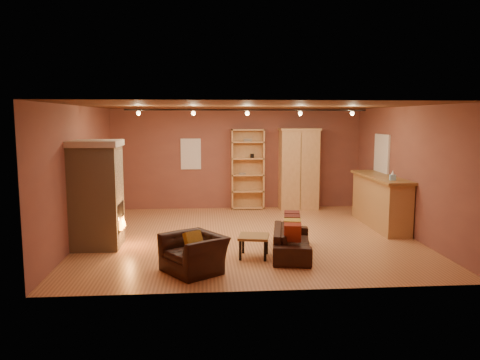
{
  "coord_description": "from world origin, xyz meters",
  "views": [
    {
      "loc": [
        -0.94,
        -9.87,
        2.55
      ],
      "look_at": [
        -0.16,
        0.2,
        1.21
      ],
      "focal_mm": 35.0,
      "sensor_mm": 36.0,
      "label": 1
    }
  ],
  "objects": [
    {
      "name": "fireplace",
      "position": [
        -3.04,
        -0.6,
        1.06
      ],
      "size": [
        1.01,
        0.98,
        2.12
      ],
      "color": "tan",
      "rests_on": "floor"
    },
    {
      "name": "floor",
      "position": [
        0.0,
        0.0,
        0.0
      ],
      "size": [
        7.0,
        7.0,
        0.0
      ],
      "primitive_type": "plane",
      "color": "#AD6B3D",
      "rests_on": "ground"
    },
    {
      "name": "right_wall",
      "position": [
        3.5,
        0.0,
        1.4
      ],
      "size": [
        0.02,
        6.5,
        2.8
      ],
      "primitive_type": "cube",
      "color": "brown",
      "rests_on": "floor"
    },
    {
      "name": "ceiling",
      "position": [
        0.0,
        0.0,
        2.8
      ],
      "size": [
        7.0,
        7.0,
        0.0
      ],
      "primitive_type": "plane",
      "rotation": [
        3.14,
        0.0,
        0.0
      ],
      "color": "#57331B",
      "rests_on": "back_wall"
    },
    {
      "name": "armchair",
      "position": [
        -1.12,
        -2.29,
        0.42
      ],
      "size": [
        1.06,
        1.15,
        0.84
      ],
      "rotation": [
        0.0,
        0.0,
        -0.96
      ],
      "color": "black",
      "rests_on": "floor"
    },
    {
      "name": "track_rail",
      "position": [
        0.0,
        0.2,
        2.69
      ],
      "size": [
        5.2,
        0.09,
        0.13
      ],
      "color": "black",
      "rests_on": "ceiling"
    },
    {
      "name": "loveseat",
      "position": [
        0.7,
        -1.42,
        0.35
      ],
      "size": [
        0.79,
        1.79,
        0.74
      ],
      "rotation": [
        0.0,
        0.0,
        1.4
      ],
      "color": "black",
      "rests_on": "floor"
    },
    {
      "name": "right_window",
      "position": [
        3.47,
        1.4,
        1.65
      ],
      "size": [
        0.05,
        0.9,
        1.0
      ],
      "primitive_type": "cube",
      "color": "white",
      "rests_on": "right_wall"
    },
    {
      "name": "back_wall",
      "position": [
        0.0,
        3.25,
        1.4
      ],
      "size": [
        7.0,
        0.02,
        2.8
      ],
      "primitive_type": "cube",
      "color": "brown",
      "rests_on": "floor"
    },
    {
      "name": "bar_counter",
      "position": [
        3.2,
        0.68,
        0.61
      ],
      "size": [
        0.67,
        2.52,
        1.21
      ],
      "color": "tan",
      "rests_on": "floor"
    },
    {
      "name": "coffee_table",
      "position": [
        -0.04,
        -1.54,
        0.35
      ],
      "size": [
        0.63,
        0.63,
        0.41
      ],
      "rotation": [
        0.0,
        0.0,
        -0.2
      ],
      "color": "olive",
      "rests_on": "floor"
    },
    {
      "name": "back_window",
      "position": [
        -1.3,
        3.23,
        1.55
      ],
      "size": [
        0.56,
        0.04,
        0.86
      ],
      "primitive_type": "cube",
      "color": "white",
      "rests_on": "back_wall"
    },
    {
      "name": "tissue_box",
      "position": [
        3.15,
        -0.09,
        1.3
      ],
      "size": [
        0.15,
        0.15,
        0.23
      ],
      "rotation": [
        0.0,
        0.0,
        -0.21
      ],
      "color": "#92C9E9",
      "rests_on": "bar_counter"
    },
    {
      "name": "armoire",
      "position": [
        1.71,
        2.96,
        1.14
      ],
      "size": [
        1.12,
        0.64,
        2.27
      ],
      "color": "tan",
      "rests_on": "floor"
    },
    {
      "name": "left_wall",
      "position": [
        -3.5,
        0.0,
        1.4
      ],
      "size": [
        0.02,
        6.5,
        2.8
      ],
      "primitive_type": "cube",
      "color": "brown",
      "rests_on": "floor"
    },
    {
      "name": "bookcase",
      "position": [
        0.28,
        3.13,
        1.14
      ],
      "size": [
        0.92,
        0.36,
        2.24
      ],
      "color": "tan",
      "rests_on": "floor"
    }
  ]
}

